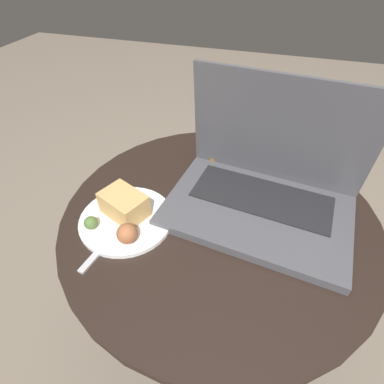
% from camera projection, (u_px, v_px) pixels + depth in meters
% --- Properties ---
extents(ground_plane, '(6.00, 6.00, 0.00)m').
position_uv_depth(ground_plane, '(209.00, 332.00, 1.01)').
color(ground_plane, '#726656').
extents(table, '(0.65, 0.65, 0.58)m').
position_uv_depth(table, '(215.00, 261.00, 0.74)').
color(table, '#515156').
rests_on(table, ground_plane).
extents(laptop, '(0.39, 0.28, 0.25)m').
position_uv_depth(laptop, '(264.00, 184.00, 0.61)').
color(laptop, '#47474C').
rests_on(laptop, table).
extents(beer_glass, '(0.06, 0.06, 0.21)m').
position_uv_depth(beer_glass, '(218.00, 124.00, 0.69)').
color(beer_glass, brown).
rests_on(beer_glass, table).
extents(snack_plate, '(0.19, 0.19, 0.06)m').
position_uv_depth(snack_plate, '(125.00, 214.00, 0.59)').
color(snack_plate, white).
rests_on(snack_plate, table).
extents(fork, '(0.05, 0.17, 0.00)m').
position_uv_depth(fork, '(116.00, 232.00, 0.58)').
color(fork, '#B2B2B7').
rests_on(fork, table).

